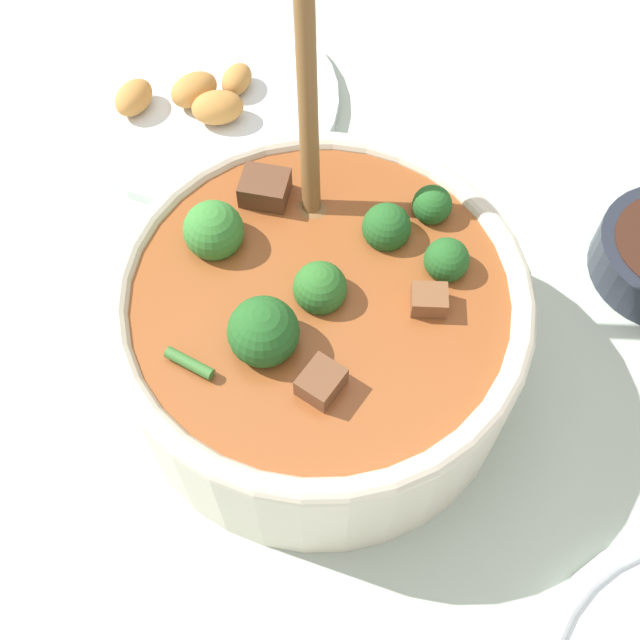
{
  "coord_description": "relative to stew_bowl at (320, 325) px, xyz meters",
  "views": [
    {
      "loc": [
        0.12,
        -0.23,
        0.51
      ],
      "look_at": [
        0.0,
        0.0,
        0.07
      ],
      "focal_mm": 45.0,
      "sensor_mm": 36.0,
      "label": 1
    }
  ],
  "objects": [
    {
      "name": "food_plate",
      "position": [
        -0.21,
        0.18,
        -0.05
      ],
      "size": [
        0.23,
        0.23,
        0.04
      ],
      "color": "white",
      "rests_on": "ground_plane"
    },
    {
      "name": "ground_plane",
      "position": [
        0.0,
        -0.0,
        -0.06
      ],
      "size": [
        4.0,
        4.0,
        0.0
      ],
      "primitive_type": "plane",
      "color": "#ADBCAD"
    },
    {
      "name": "stew_bowl",
      "position": [
        0.0,
        0.0,
        0.0
      ],
      "size": [
        0.26,
        0.26,
        0.29
      ],
      "color": "beige",
      "rests_on": "ground_plane"
    }
  ]
}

